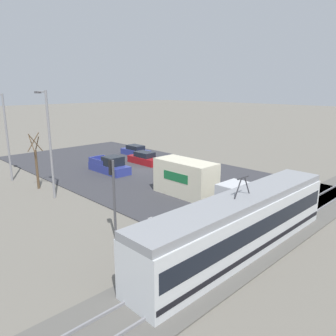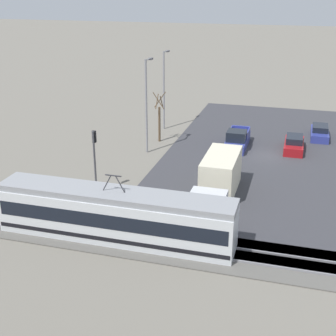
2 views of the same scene
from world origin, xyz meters
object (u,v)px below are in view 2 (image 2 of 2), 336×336
at_px(street_lamp_near_crossing, 164,85).
at_px(no_parking_sign, 91,192).
at_px(light_rail_tram, 115,215).
at_px(sedan_car_1, 320,133).
at_px(traffic_light_pole, 95,153).
at_px(street_tree, 159,119).
at_px(pickup_truck, 237,140).
at_px(box_truck, 218,181).
at_px(street_lamp_mid_block, 147,101).
at_px(sedan_car_0, 294,144).

bearing_deg(street_lamp_near_crossing, no_parking_sign, 91.44).
relative_size(light_rail_tram, sedan_car_1, 3.39).
height_order(traffic_light_pole, street_tree, street_tree).
distance_m(light_rail_tram, no_parking_sign, 5.33).
bearing_deg(light_rail_tram, street_tree, -81.03).
distance_m(pickup_truck, street_tree, 8.54).
bearing_deg(box_truck, no_parking_sign, 24.52).
xyz_separation_m(light_rail_tram, street_tree, (3.27, -20.72, 0.73)).
height_order(box_truck, street_lamp_near_crossing, street_lamp_near_crossing).
height_order(box_truck, street_lamp_mid_block, street_lamp_mid_block).
bearing_deg(street_tree, street_lamp_mid_block, 87.21).
bearing_deg(pickup_truck, street_lamp_mid_block, 23.57).
xyz_separation_m(light_rail_tram, box_truck, (-5.40, -8.02, -0.20)).
distance_m(traffic_light_pole, street_lamp_mid_block, 10.79).
height_order(pickup_truck, sedan_car_0, pickup_truck).
xyz_separation_m(traffic_light_pole, street_tree, (-1.05, -14.17, -0.93)).
relative_size(box_truck, street_lamp_mid_block, 1.06).
relative_size(box_truck, sedan_car_1, 2.11).
relative_size(street_tree, no_parking_sign, 2.65).
xyz_separation_m(pickup_truck, sedan_car_1, (-8.31, -5.68, -0.15)).
height_order(pickup_truck, traffic_light_pole, traffic_light_pole).
bearing_deg(traffic_light_pole, street_lamp_near_crossing, -90.56).
bearing_deg(sedan_car_1, pickup_truck, 34.36).
xyz_separation_m(light_rail_tram, street_lamp_near_crossing, (4.14, -25.51, 3.39)).
relative_size(light_rail_tram, street_lamp_near_crossing, 1.78).
xyz_separation_m(box_truck, sedan_car_1, (-8.02, -18.54, -0.86)).
distance_m(light_rail_tram, traffic_light_pole, 8.02).
height_order(box_truck, sedan_car_1, box_truck).
xyz_separation_m(street_tree, no_parking_sign, (0.32, 16.81, -1.20)).
height_order(light_rail_tram, street_lamp_mid_block, street_lamp_mid_block).
xyz_separation_m(pickup_truck, street_lamp_mid_block, (8.55, 3.73, 4.48)).
bearing_deg(no_parking_sign, pickup_truck, -117.16).
bearing_deg(no_parking_sign, light_rail_tram, 132.56).
height_order(box_truck, traffic_light_pole, traffic_light_pole).
relative_size(light_rail_tram, traffic_light_pole, 3.05).
xyz_separation_m(sedan_car_0, traffic_light_pole, (15.15, 14.94, 2.69)).
height_order(traffic_light_pole, street_lamp_mid_block, street_lamp_mid_block).
distance_m(light_rail_tram, street_lamp_mid_block, 17.84).
distance_m(street_tree, street_lamp_near_crossing, 5.54).
bearing_deg(street_lamp_mid_block, sedan_car_0, -163.05).
relative_size(light_rail_tram, sedan_car_0, 3.35).
height_order(box_truck, no_parking_sign, box_truck).
bearing_deg(street_lamp_near_crossing, traffic_light_pole, 89.44).
xyz_separation_m(street_tree, street_lamp_near_crossing, (0.86, -4.79, 2.65)).
height_order(pickup_truck, street_tree, street_tree).
bearing_deg(street_tree, light_rail_tram, 98.97).
distance_m(sedan_car_0, sedan_car_1, 5.68).
xyz_separation_m(street_lamp_near_crossing, no_parking_sign, (-0.54, 21.59, -3.86)).
distance_m(box_truck, pickup_truck, 12.88).
bearing_deg(sedan_car_0, light_rail_tram, 63.25).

